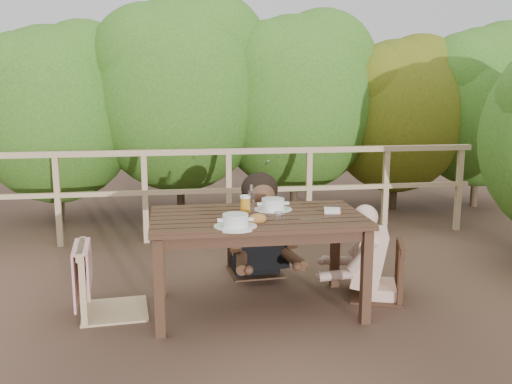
{
  "coord_description": "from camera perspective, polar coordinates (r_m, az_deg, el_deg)",
  "views": [
    {
      "loc": [
        -0.63,
        -4.02,
        1.69
      ],
      "look_at": [
        0.0,
        0.05,
        0.9
      ],
      "focal_mm": 39.5,
      "sensor_mm": 36.0,
      "label": 1
    }
  ],
  "objects": [
    {
      "name": "bread_roll",
      "position": [
        3.95,
        0.17,
        -2.73
      ],
      "size": [
        0.13,
        0.1,
        0.07
      ],
      "primitive_type": "ellipsoid",
      "color": "#AC7D31",
      "rests_on": "table"
    },
    {
      "name": "chair_far",
      "position": [
        5.06,
        -0.08,
        -3.14
      ],
      "size": [
        0.5,
        0.5,
        0.93
      ],
      "primitive_type": "cube",
      "rotation": [
        0.0,
        0.0,
        0.07
      ],
      "color": "#362014",
      "rests_on": "ground"
    },
    {
      "name": "butter_tub",
      "position": [
        4.27,
        7.7,
        -1.97
      ],
      "size": [
        0.14,
        0.11,
        0.05
      ],
      "primitive_type": "cube",
      "rotation": [
        0.0,
        0.0,
        -0.24
      ],
      "color": "silver",
      "rests_on": "table"
    },
    {
      "name": "soup_far",
      "position": [
        4.35,
        1.73,
        -1.31
      ],
      "size": [
        0.3,
        0.3,
        0.1
      ],
      "primitive_type": "cylinder",
      "color": "silver",
      "rests_on": "table"
    },
    {
      "name": "railing",
      "position": [
        6.17,
        -2.77,
        -0.25
      ],
      "size": [
        5.6,
        0.1,
        1.01
      ],
      "primitive_type": "cube",
      "color": "tan",
      "rests_on": "ground"
    },
    {
      "name": "soup_near",
      "position": [
        3.83,
        -2.1,
        -2.96
      ],
      "size": [
        0.3,
        0.3,
        0.1
      ],
      "primitive_type": "cylinder",
      "color": "silver",
      "rests_on": "table"
    },
    {
      "name": "diner_right",
      "position": [
        4.57,
        12.68,
        -2.98
      ],
      "size": [
        0.74,
        0.67,
        1.24
      ],
      "primitive_type": null,
      "rotation": [
        0.0,
        0.0,
        1.25
      ],
      "color": "beige",
      "rests_on": "ground"
    },
    {
      "name": "chair_right",
      "position": [
        4.61,
        12.23,
        -5.31
      ],
      "size": [
        0.54,
        0.54,
        0.85
      ],
      "primitive_type": "cube",
      "rotation": [
        0.0,
        0.0,
        -1.89
      ],
      "color": "#362014",
      "rests_on": "ground"
    },
    {
      "name": "ground",
      "position": [
        4.4,
        0.1,
        -11.7
      ],
      "size": [
        60.0,
        60.0,
        0.0
      ],
      "primitive_type": "plane",
      "color": "brown",
      "rests_on": "ground"
    },
    {
      "name": "bottle",
      "position": [
        4.23,
        -0.47,
        -0.77
      ],
      "size": [
        0.05,
        0.05,
        0.22
      ],
      "primitive_type": "cylinder",
      "color": "silver",
      "rests_on": "table"
    },
    {
      "name": "woman",
      "position": [
        5.02,
        -0.11,
        -0.28
      ],
      "size": [
        0.63,
        0.76,
        1.44
      ],
      "primitive_type": null,
      "rotation": [
        0.0,
        0.0,
        3.22
      ],
      "color": "black",
      "rests_on": "ground"
    },
    {
      "name": "hedge_row",
      "position": [
        7.3,
        -0.7,
        12.48
      ],
      "size": [
        6.6,
        1.6,
        3.8
      ],
      "primitive_type": null,
      "color": "#335E1B",
      "rests_on": "ground"
    },
    {
      "name": "chair_left",
      "position": [
        4.31,
        -14.38,
        -5.45
      ],
      "size": [
        0.54,
        0.54,
        1.01
      ],
      "primitive_type": "cube",
      "rotation": [
        0.0,
        0.0,
        1.65
      ],
      "color": "tan",
      "rests_on": "ground"
    },
    {
      "name": "table",
      "position": [
        4.28,
        0.1,
        -7.22
      ],
      "size": [
        1.57,
        0.88,
        0.72
      ],
      "primitive_type": "cube",
      "color": "#362014",
      "rests_on": "ground"
    },
    {
      "name": "beer_glass",
      "position": [
        4.22,
        -1.1,
        -1.33
      ],
      "size": [
        0.08,
        0.08,
        0.15
      ],
      "primitive_type": "cylinder",
      "color": "orange",
      "rests_on": "table"
    },
    {
      "name": "tumbler",
      "position": [
        4.02,
        2.31,
        -2.52
      ],
      "size": [
        0.06,
        0.06,
        0.07
      ],
      "primitive_type": "cylinder",
      "color": "silver",
      "rests_on": "table"
    }
  ]
}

